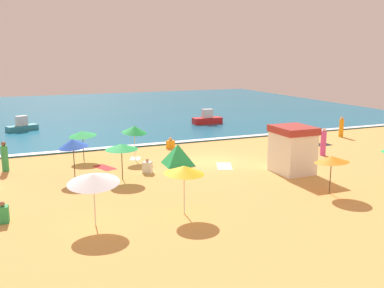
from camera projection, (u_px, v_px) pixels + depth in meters
The scene contains 26 objects.
ground_plane at pixel (212, 162), 27.15m from camera, with size 60.00×60.00×0.00m, color #E0A856.
ocean_water at pixel (115, 109), 52.43m from camera, with size 60.00×44.00×0.10m, color #146B93.
wave_breaker_foam at pixel (177, 142), 32.82m from camera, with size 57.00×0.70×0.01m, color white.
lifeguard_cabana at pixel (292, 149), 24.39m from camera, with size 2.07×2.32×2.72m.
beach_umbrella_0 at pixel (93, 178), 16.65m from camera, with size 2.70×2.72×2.26m.
beach_umbrella_1 at pixel (83, 134), 27.24m from camera, with size 2.49×2.49×1.98m.
beach_umbrella_2 at pixel (184, 170), 17.88m from camera, with size 2.41×2.40×2.17m.
beach_umbrella_3 at pixel (121, 147), 22.91m from camera, with size 2.41×2.41×2.02m.
beach_umbrella_5 at pixel (134, 129), 27.16m from camera, with size 2.15×2.17×2.33m.
beach_umbrella_7 at pixel (332, 159), 20.53m from camera, with size 2.26×2.27×1.99m.
beach_umbrella_8 at pixel (73, 143), 22.88m from camera, with size 2.04×2.01×2.35m.
beach_tent at pixel (178, 154), 26.35m from camera, with size 2.47×2.47×1.29m.
beachgoer_0 at pixel (3, 214), 17.25m from camera, with size 0.47×0.47×0.90m.
beachgoer_1 at pixel (5, 157), 24.80m from camera, with size 0.52×0.52×1.76m.
beachgoer_2 at pixel (291, 145), 28.08m from camera, with size 0.46×0.46×1.88m.
beachgoer_4 at pixel (284, 134), 34.23m from camera, with size 0.46×0.46×0.92m.
beachgoer_5 at pixel (147, 167), 24.54m from camera, with size 0.67×0.67×0.85m.
beachgoer_7 at pixel (323, 143), 28.69m from camera, with size 0.53×0.53×1.86m.
beachgoer_8 at pixel (171, 144), 30.87m from camera, with size 0.66×0.66×0.84m.
beachgoer_9 at pixel (341, 127), 35.16m from camera, with size 0.39×0.39×1.71m.
beach_towel_0 at pixel (105, 167), 25.73m from camera, with size 1.30×1.76×0.01m.
beach_towel_1 at pixel (322, 145), 32.26m from camera, with size 1.27×1.02×0.01m.
beach_towel_2 at pixel (135, 159), 27.92m from camera, with size 1.01×1.20×0.01m.
beach_towel_3 at pixel (224, 166), 26.05m from camera, with size 1.49×1.94×0.01m.
small_boat_0 at pixel (22, 126), 37.55m from camera, with size 2.80×1.92×1.32m.
small_boat_1 at pixel (207, 119), 41.32m from camera, with size 2.88×1.14×1.43m.
Camera 1 is at (-11.28, -23.82, 6.72)m, focal length 39.78 mm.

